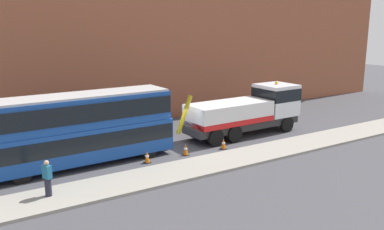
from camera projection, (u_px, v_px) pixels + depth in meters
The scene contains 9 objects.
ground_plane at pixel (176, 146), 26.73m from camera, with size 120.00×120.00×0.00m, color #424247.
near_kerb at pixel (214, 163), 23.25m from camera, with size 60.00×2.80×0.15m, color gray.
building_facade at pixel (124, 21), 31.54m from camera, with size 60.00×1.50×16.00m.
recovery_tow_truck at pixel (248, 110), 29.37m from camera, with size 10.17×2.85×3.67m.
double_decker_bus at pixel (77, 127), 22.76m from camera, with size 11.09×2.81×4.06m.
pedestrian_onlooker at pixel (48, 179), 18.52m from camera, with size 0.39×0.47×1.71m.
traffic_cone_near_bus at pixel (147, 157), 23.51m from camera, with size 0.36×0.36×0.72m.
traffic_cone_midway at pixel (186, 150), 24.89m from camera, with size 0.36×0.36×0.72m.
traffic_cone_near_truck at pixel (223, 144), 26.11m from camera, with size 0.36×0.36×0.72m.
Camera 1 is at (-12.86, -22.19, 7.87)m, focal length 38.15 mm.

